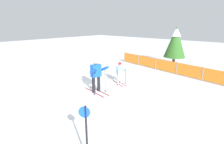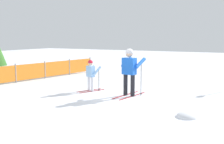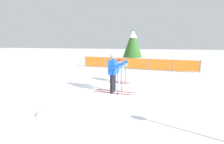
# 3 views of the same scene
# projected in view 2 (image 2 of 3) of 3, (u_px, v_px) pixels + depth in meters

# --- Properties ---
(ground_plane) EXTENTS (60.00, 60.00, 0.00)m
(ground_plane) POSITION_uv_depth(u_px,v_px,m) (125.00, 97.00, 10.20)
(ground_plane) COLOR white
(skier_adult) EXTENTS (1.69, 0.81, 1.75)m
(skier_adult) POSITION_uv_depth(u_px,v_px,m) (130.00, 68.00, 10.29)
(skier_adult) COLOR maroon
(skier_adult) RESTS_ON ground_plane
(skier_child) EXTENTS (1.20, 0.73, 1.26)m
(skier_child) POSITION_uv_depth(u_px,v_px,m) (91.00, 73.00, 11.22)
(skier_child) COLOR maroon
(skier_child) RESTS_ON ground_plane
(safety_fence) EXTENTS (8.55, 1.50, 0.90)m
(safety_fence) POSITION_uv_depth(u_px,v_px,m) (31.00, 71.00, 13.93)
(safety_fence) COLOR gray
(safety_fence) RESTS_ON ground_plane
(snow_mound) EXTENTS (0.72, 0.61, 0.29)m
(snow_mound) POSITION_uv_depth(u_px,v_px,m) (188.00, 117.00, 7.72)
(snow_mound) COLOR white
(snow_mound) RESTS_ON ground_plane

